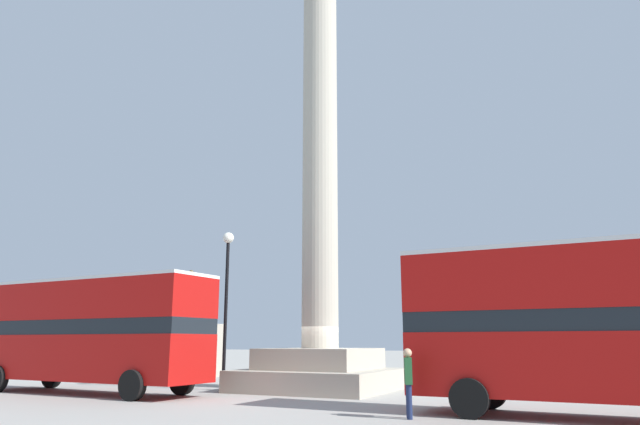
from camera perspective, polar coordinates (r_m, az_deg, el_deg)
The scene contains 7 objects.
ground_plane at distance 23.88m, azimuth 0.00°, elevation -17.36°, with size 200.00×200.00×0.00m, color #9E9B93.
monument_column at distance 24.15m, azimuth 0.00°, elevation -3.06°, with size 5.72×5.72×20.20m.
bus_a at distance 23.99m, azimuth -21.89°, elevation -10.81°, with size 10.31×3.02×4.26m.
bus_b at distance 16.40m, azimuth 29.29°, elevation -9.37°, with size 11.55×2.99×4.39m.
equestrian_statue at distance 34.73m, azimuth -13.10°, elevation -12.84°, with size 4.62×4.17×6.07m.
street_lamp at distance 24.26m, azimuth -9.35°, elevation -7.99°, with size 0.47×0.47×6.45m.
pedestrian_near_lamp at distance 15.37m, azimuth 8.82°, elevation -16.10°, with size 0.33×0.49×1.73m.
Camera 1 is at (10.39, -21.42, 1.90)m, focal length 32.00 mm.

